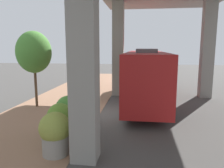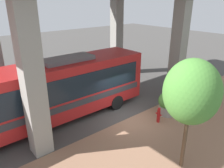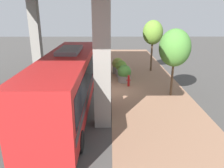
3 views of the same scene
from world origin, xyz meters
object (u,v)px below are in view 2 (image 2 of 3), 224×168
(bus, at_px, (51,90))
(planter_middle, at_px, (168,103))
(fire_hydrant, at_px, (159,115))
(planter_front, at_px, (180,95))
(planter_back, at_px, (187,89))
(street_tree_far, at_px, (192,92))

(bus, relative_size, planter_middle, 7.77)
(fire_hydrant, distance_m, planter_middle, 1.32)
(planter_front, height_order, planter_back, planter_back)
(bus, distance_m, planter_back, 9.71)
(planter_front, distance_m, street_tree_far, 6.78)
(fire_hydrant, bearing_deg, bus, 48.96)
(fire_hydrant, height_order, planter_front, planter_front)
(fire_hydrant, relative_size, planter_middle, 0.64)
(planter_middle, height_order, street_tree_far, street_tree_far)
(fire_hydrant, relative_size, planter_back, 0.62)
(planter_front, bearing_deg, planter_middle, 97.21)
(bus, bearing_deg, planter_middle, -122.68)
(planter_front, relative_size, planter_back, 1.00)
(fire_hydrant, relative_size, planter_front, 0.62)
(bus, distance_m, planter_middle, 7.35)
(fire_hydrant, xyz_separation_m, planter_back, (0.80, -4.17, 0.33))
(planter_middle, xyz_separation_m, planter_back, (0.50, -2.92, 0.07))
(planter_front, height_order, planter_middle, planter_front)
(street_tree_far, bearing_deg, planter_front, -54.48)
(fire_hydrant, bearing_deg, planter_back, -79.12)
(planter_front, bearing_deg, planter_back, -77.11)
(fire_hydrant, distance_m, planter_back, 4.26)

